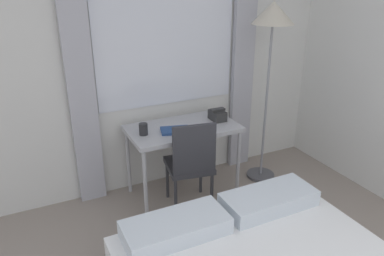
% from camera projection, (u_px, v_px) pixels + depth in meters
% --- Properties ---
extents(wall_back_with_window, '(4.83, 0.13, 2.70)m').
position_uv_depth(wall_back_with_window, '(150.00, 54.00, 3.52)').
color(wall_back_with_window, silver).
rests_on(wall_back_with_window, ground_plane).
extents(desk, '(1.04, 0.58, 0.72)m').
position_uv_depth(desk, '(183.00, 133.00, 3.55)').
color(desk, '#B2B2B7').
rests_on(desk, ground_plane).
extents(desk_chair, '(0.46, 0.46, 0.89)m').
position_uv_depth(desk_chair, '(191.00, 161.00, 3.36)').
color(desk_chair, '#333338').
rests_on(desk_chair, ground_plane).
extents(standing_lamp, '(0.40, 0.40, 1.82)m').
position_uv_depth(standing_lamp, '(272.00, 29.00, 3.50)').
color(standing_lamp, '#4C4C51').
rests_on(standing_lamp, ground_plane).
extents(telephone, '(0.14, 0.17, 0.12)m').
position_uv_depth(telephone, '(217.00, 115.00, 3.66)').
color(telephone, '#2D2D2D').
rests_on(telephone, desk).
extents(book, '(0.30, 0.24, 0.02)m').
position_uv_depth(book, '(175.00, 130.00, 3.41)').
color(book, navy).
rests_on(book, desk).
extents(mug, '(0.08, 0.08, 0.10)m').
position_uv_depth(mug, '(143.00, 129.00, 3.33)').
color(mug, '#262628').
rests_on(mug, desk).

